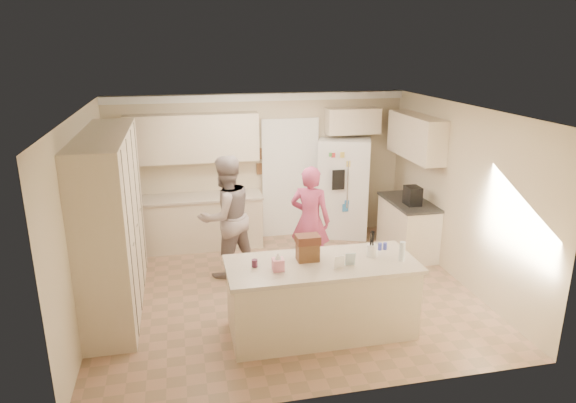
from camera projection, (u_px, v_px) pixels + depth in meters
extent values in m
cube|color=#9B745A|center=(286.00, 293.00, 7.37)|extent=(5.20, 4.60, 0.02)
cube|color=white|center=(286.00, 109.00, 6.59)|extent=(5.20, 4.60, 0.02)
cube|color=beige|center=(259.00, 167.00, 9.13)|extent=(5.20, 0.02, 2.60)
cube|color=beige|center=(337.00, 279.00, 4.82)|extent=(5.20, 0.02, 2.60)
cube|color=beige|center=(84.00, 219.00, 6.45)|extent=(0.02, 4.60, 2.60)
cube|color=beige|center=(460.00, 194.00, 7.50)|extent=(0.02, 4.60, 2.60)
cube|color=white|center=(259.00, 97.00, 8.72)|extent=(5.20, 0.08, 0.12)
cube|color=beige|center=(112.00, 222.00, 6.74)|extent=(0.60, 2.60, 2.35)
cube|color=beige|center=(197.00, 223.00, 8.87)|extent=(2.20, 0.60, 0.88)
cube|color=beige|center=(196.00, 198.00, 8.72)|extent=(2.24, 0.63, 0.04)
cube|color=beige|center=(192.00, 138.00, 8.55)|extent=(2.20, 0.35, 0.80)
cube|color=black|center=(290.00, 179.00, 9.29)|extent=(0.90, 0.06, 2.10)
cube|color=white|center=(290.00, 180.00, 9.26)|extent=(1.02, 0.03, 2.22)
cube|color=brown|center=(261.00, 154.00, 9.02)|extent=(0.15, 0.02, 0.20)
cube|color=brown|center=(261.00, 169.00, 9.11)|extent=(0.15, 0.02, 0.20)
cube|color=white|center=(343.00, 187.00, 9.34)|extent=(1.09, 0.97, 1.80)
cube|color=gray|center=(350.00, 193.00, 9.01)|extent=(0.02, 0.02, 1.78)
cube|color=black|center=(338.00, 180.00, 8.88)|extent=(0.22, 0.03, 0.35)
cylinder|color=silver|center=(348.00, 185.00, 8.94)|extent=(0.02, 0.02, 0.85)
cylinder|color=silver|center=(353.00, 185.00, 8.96)|extent=(0.02, 0.02, 0.85)
cube|color=beige|center=(353.00, 121.00, 9.05)|extent=(0.95, 0.35, 0.45)
cube|color=beige|center=(407.00, 228.00, 8.63)|extent=(0.60, 1.20, 0.88)
cube|color=#2D2B28|center=(409.00, 202.00, 8.49)|extent=(0.63, 1.24, 0.04)
cube|color=beige|center=(416.00, 137.00, 8.39)|extent=(0.35, 1.50, 0.70)
cube|color=black|center=(413.00, 196.00, 8.24)|extent=(0.22, 0.28, 0.30)
cube|color=beige|center=(321.00, 299.00, 6.25)|extent=(2.20, 0.90, 0.88)
cube|color=beige|center=(322.00, 264.00, 6.11)|extent=(2.28, 0.96, 0.05)
cylinder|color=white|center=(372.00, 251.00, 6.26)|extent=(0.13, 0.13, 0.15)
cube|color=pink|center=(278.00, 265.00, 5.88)|extent=(0.13, 0.13, 0.14)
cone|color=white|center=(278.00, 256.00, 5.85)|extent=(0.08, 0.08, 0.08)
cube|color=brown|center=(308.00, 252.00, 6.13)|extent=(0.26, 0.18, 0.22)
cube|color=#592D1E|center=(308.00, 239.00, 6.09)|extent=(0.28, 0.20, 0.10)
cylinder|color=#59263F|center=(255.00, 263.00, 5.98)|extent=(0.07, 0.07, 0.09)
cube|color=white|center=(339.00, 262.00, 5.92)|extent=(0.12, 0.06, 0.16)
cube|color=silver|center=(350.00, 259.00, 6.00)|extent=(0.12, 0.05, 0.16)
cylinder|color=silver|center=(402.00, 251.00, 6.12)|extent=(0.07, 0.07, 0.24)
cylinder|color=#3741AF|center=(380.00, 247.00, 6.46)|extent=(0.05, 0.05, 0.09)
cylinder|color=#3741AF|center=(385.00, 246.00, 6.47)|extent=(0.05, 0.05, 0.09)
imported|color=#999492|center=(226.00, 217.00, 7.68)|extent=(1.13, 1.04, 1.86)
imported|color=#C63F53|center=(310.00, 220.00, 7.78)|extent=(0.74, 0.66, 1.69)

